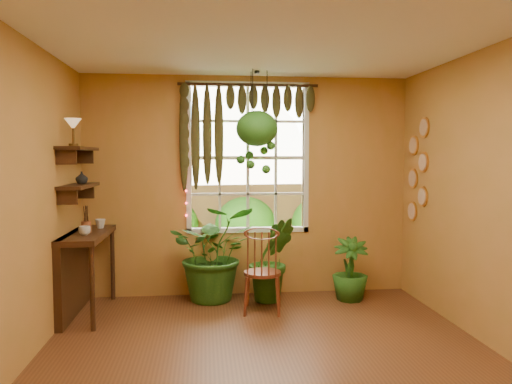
# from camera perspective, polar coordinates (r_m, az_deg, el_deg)

# --- Properties ---
(floor) EXTENTS (4.50, 4.50, 0.00)m
(floor) POSITION_cam_1_polar(r_m,az_deg,el_deg) (4.29, 1.91, -19.49)
(floor) COLOR brown
(floor) RESTS_ON ground
(ceiling) EXTENTS (4.50, 4.50, 0.00)m
(ceiling) POSITION_cam_1_polar(r_m,az_deg,el_deg) (4.05, 2.01, 18.16)
(ceiling) COLOR white
(ceiling) RESTS_ON wall_back
(wall_back) EXTENTS (4.00, 0.00, 4.00)m
(wall_back) POSITION_cam_1_polar(r_m,az_deg,el_deg) (6.18, -0.92, 0.68)
(wall_back) COLOR #BF8141
(wall_back) RESTS_ON floor
(wall_left) EXTENTS (0.00, 4.50, 4.50)m
(wall_left) POSITION_cam_1_polar(r_m,az_deg,el_deg) (4.17, -26.40, -1.34)
(wall_left) COLOR #BF8141
(wall_left) RESTS_ON floor
(wall_right) EXTENTS (0.00, 4.50, 4.50)m
(wall_right) POSITION_cam_1_polar(r_m,az_deg,el_deg) (4.66, 27.10, -0.84)
(wall_right) COLOR #BF8141
(wall_right) RESTS_ON floor
(window) EXTENTS (1.52, 0.10, 1.86)m
(window) POSITION_cam_1_polar(r_m,az_deg,el_deg) (6.20, -0.95, 3.93)
(window) COLOR white
(window) RESTS_ON wall_back
(valance_vine) EXTENTS (1.70, 0.12, 1.10)m
(valance_vine) POSITION_cam_1_polar(r_m,az_deg,el_deg) (6.10, -1.65, 9.35)
(valance_vine) COLOR #371C0F
(valance_vine) RESTS_ON window
(string_lights) EXTENTS (0.03, 0.03, 1.54)m
(string_lights) POSITION_cam_1_polar(r_m,az_deg,el_deg) (6.09, -8.04, 4.36)
(string_lights) COLOR #FF2633
(string_lights) RESTS_ON window
(wall_plates) EXTENTS (0.04, 0.32, 1.10)m
(wall_plates) POSITION_cam_1_polar(r_m,az_deg,el_deg) (6.22, 17.98, 2.35)
(wall_plates) COLOR #FCF2CE
(wall_plates) RESTS_ON wall_right
(counter_ledge) EXTENTS (0.40, 1.20, 0.90)m
(counter_ledge) POSITION_cam_1_polar(r_m,az_deg,el_deg) (5.78, -19.71, -7.78)
(counter_ledge) COLOR #371C0F
(counter_ledge) RESTS_ON floor
(shelf_lower) EXTENTS (0.25, 0.90, 0.04)m
(shelf_lower) POSITION_cam_1_polar(r_m,az_deg,el_deg) (5.66, -19.57, 0.65)
(shelf_lower) COLOR #371C0F
(shelf_lower) RESTS_ON wall_left
(shelf_upper) EXTENTS (0.25, 0.90, 0.04)m
(shelf_upper) POSITION_cam_1_polar(r_m,az_deg,el_deg) (5.65, -19.67, 4.70)
(shelf_upper) COLOR #371C0F
(shelf_upper) RESTS_ON wall_left
(backyard) EXTENTS (14.00, 10.00, 12.00)m
(backyard) POSITION_cam_1_polar(r_m,az_deg,el_deg) (10.80, -1.81, 1.75)
(backyard) COLOR #2E5F1B
(backyard) RESTS_ON ground
(windsor_chair) EXTENTS (0.48, 0.50, 1.10)m
(windsor_chair) POSITION_cam_1_polar(r_m,az_deg,el_deg) (5.57, 0.74, -10.44)
(windsor_chair) COLOR maroon
(windsor_chair) RESTS_ON floor
(potted_plant_left) EXTENTS (1.05, 0.92, 1.15)m
(potted_plant_left) POSITION_cam_1_polar(r_m,az_deg,el_deg) (6.00, -4.74, -6.91)
(potted_plant_left) COLOR #124613
(potted_plant_left) RESTS_ON floor
(potted_plant_mid) EXTENTS (0.60, 0.51, 1.00)m
(potted_plant_mid) POSITION_cam_1_polar(r_m,az_deg,el_deg) (5.95, 1.85, -7.70)
(potted_plant_mid) COLOR #124613
(potted_plant_mid) RESTS_ON floor
(potted_plant_right) EXTENTS (0.46, 0.46, 0.75)m
(potted_plant_right) POSITION_cam_1_polar(r_m,az_deg,el_deg) (6.12, 10.70, -8.66)
(potted_plant_right) COLOR #124613
(potted_plant_right) RESTS_ON floor
(hanging_basket) EXTENTS (0.48, 0.48, 1.20)m
(hanging_basket) POSITION_cam_1_polar(r_m,az_deg,el_deg) (5.79, 0.11, 6.79)
(hanging_basket) COLOR black
(hanging_basket) RESTS_ON ceiling
(cup_a) EXTENTS (0.13, 0.13, 0.10)m
(cup_a) POSITION_cam_1_polar(r_m,az_deg,el_deg) (5.48, -19.00, -4.19)
(cup_a) COLOR silver
(cup_a) RESTS_ON counter_ledge
(cup_b) EXTENTS (0.12, 0.12, 0.11)m
(cup_b) POSITION_cam_1_polar(r_m,az_deg,el_deg) (5.95, -17.36, -3.48)
(cup_b) COLOR beige
(cup_b) RESTS_ON counter_ledge
(brush_jar) EXTENTS (0.10, 0.10, 0.37)m
(brush_jar) POSITION_cam_1_polar(r_m,az_deg,el_deg) (5.64, -18.84, -2.98)
(brush_jar) COLOR brown
(brush_jar) RESTS_ON counter_ledge
(shelf_vase) EXTENTS (0.15, 0.15, 0.13)m
(shelf_vase) POSITION_cam_1_polar(r_m,az_deg,el_deg) (5.76, -19.30, 1.56)
(shelf_vase) COLOR #B2AD99
(shelf_vase) RESTS_ON shelf_lower
(tiffany_lamp) EXTENTS (0.17, 0.17, 0.28)m
(tiffany_lamp) POSITION_cam_1_polar(r_m,az_deg,el_deg) (5.42, -20.18, 7.12)
(tiffany_lamp) COLOR brown
(tiffany_lamp) RESTS_ON shelf_upper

